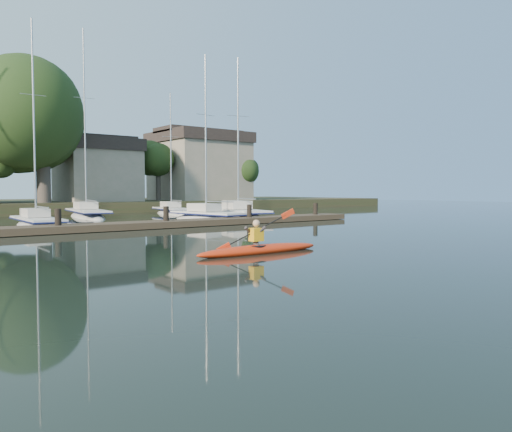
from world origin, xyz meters
TOP-DOWN VIEW (x-y plane):
  - ground at (0.00, 0.00)m, footprint 160.00×160.00m
  - kayak at (-0.09, 1.52)m, footprint 5.00×1.09m
  - dock at (0.00, 14.00)m, footprint 34.00×2.00m
  - sailboat_2 at (-2.73, 18.96)m, footprint 2.12×7.98m
  - sailboat_3 at (8.35, 17.94)m, footprint 2.79×8.10m
  - sailboat_4 at (11.30, 18.24)m, footprint 3.88×8.14m
  - sailboat_6 at (3.08, 27.20)m, footprint 3.60×10.22m
  - sailboat_7 at (10.83, 27.70)m, footprint 3.20×7.59m
  - shore at (1.61, 40.29)m, footprint 90.00×25.25m

SIDE VIEW (x-z plane):
  - sailboat_4 at x=11.30m, z-range -6.87..6.44m
  - sailboat_3 at x=8.35m, z-range -6.60..6.22m
  - sailboat_6 at x=3.08m, z-range -8.15..7.78m
  - sailboat_7 at x=10.83m, z-range -6.12..5.76m
  - sailboat_2 at x=-2.73m, z-range -6.72..6.39m
  - ground at x=0.00m, z-range 0.00..0.00m
  - kayak at x=-0.09m, z-range -0.60..0.99m
  - dock at x=0.00m, z-range -0.70..1.10m
  - shore at x=1.61m, z-range -3.15..9.60m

